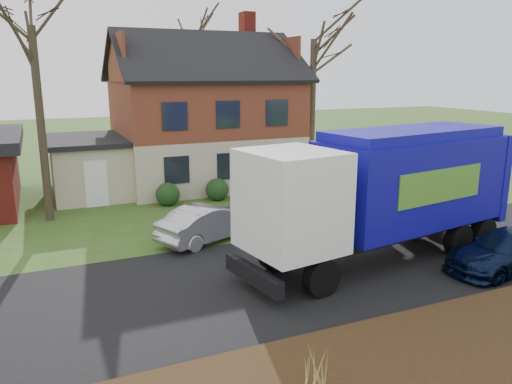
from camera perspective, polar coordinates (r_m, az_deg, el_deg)
name	(u,v)px	position (r m, az deg, el deg)	size (l,w,h in m)	color
ground	(288,278)	(15.07, 3.67, -9.74)	(120.00, 120.00, 0.00)	#30531B
road	(288,277)	(15.07, 3.67, -9.71)	(80.00, 7.00, 0.02)	black
mulch_verge	(408,367)	(11.11, 17.03, -18.55)	(80.00, 3.50, 0.30)	black
main_house	(195,109)	(27.42, -6.97, 9.38)	(12.95, 8.95, 9.26)	#BFB39A
garbage_truck	(388,187)	(16.36, 14.85, 0.60)	(10.07, 4.10, 4.19)	black
silver_sedan	(209,222)	(18.14, -5.36, -3.49)	(1.40, 4.01, 1.32)	#B5B8BE
navy_wagon	(507,251)	(17.25, 26.78, -5.99)	(1.72, 4.24, 1.23)	#0B1633
tree_front_east	(315,14)	(27.47, 6.72, 19.56)	(3.94, 3.94, 10.94)	#453829
tree_back	(194,18)	(36.26, -7.06, 19.10)	(3.62, 3.62, 11.47)	#403126
grass_clump_mid	(316,372)	(9.45, 6.83, -19.74)	(0.33, 0.27, 0.93)	tan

